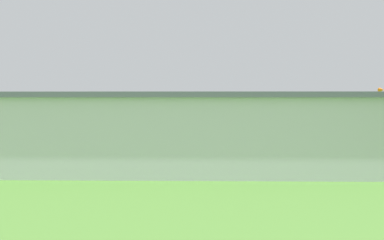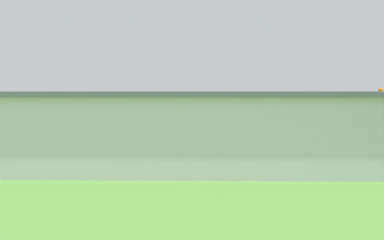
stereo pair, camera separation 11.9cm
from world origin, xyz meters
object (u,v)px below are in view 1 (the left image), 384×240
at_px(biplane, 217,110).
at_px(windsock, 383,93).
at_px(hangar, 125,131).
at_px(person_near_hangar_door, 365,147).

relative_size(biplane, windsock, 1.24).
xyz_separation_m(hangar, person_near_hangar_door, (-18.30, -10.54, -1.84)).
bearing_deg(biplane, windsock, -145.31).
bearing_deg(hangar, biplane, -100.11).
bearing_deg(windsock, hangar, 58.52).
bearing_deg(windsock, person_near_hangar_door, 75.03).
height_order(hangar, person_near_hangar_door, hangar).
xyz_separation_m(person_near_hangar_door, windsock, (-9.18, -34.35, 4.63)).
xyz_separation_m(biplane, person_near_hangar_door, (-13.04, 18.97, -2.68)).
bearing_deg(biplane, person_near_hangar_door, 124.50).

